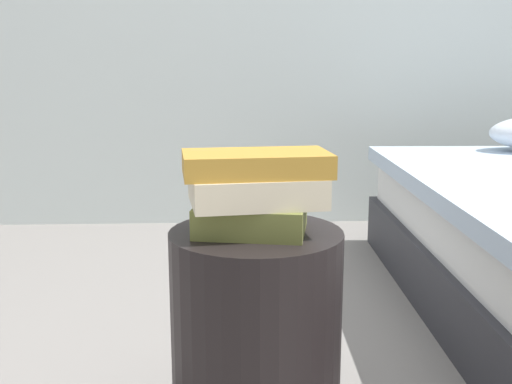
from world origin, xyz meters
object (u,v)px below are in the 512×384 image
book_ochre (256,164)px  book_cream (255,189)px  side_table (256,341)px  book_olive (251,217)px

book_ochre → book_cream: bearing=87.1°
book_cream → book_ochre: bearing=-94.6°
side_table → book_cream: size_ratio=1.86×
book_olive → book_ochre: book_ochre is taller
side_table → book_ochre: 0.39m
book_olive → book_ochre: (0.01, -0.01, 0.12)m
book_olive → book_ochre: size_ratio=0.75×
book_olive → book_cream: bearing=8.1°
side_table → book_olive: 0.28m
book_olive → book_cream: (0.01, -0.00, 0.06)m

